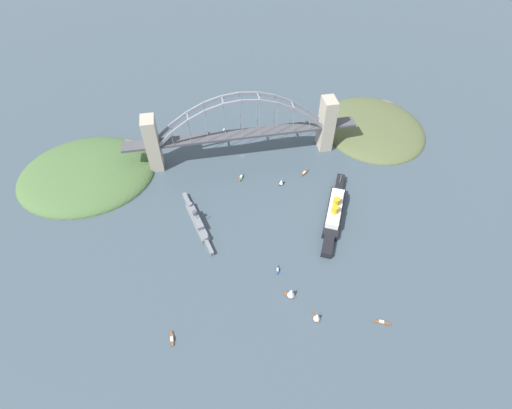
{
  "coord_description": "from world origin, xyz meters",
  "views": [
    {
      "loc": [
        45.8,
        328.48,
        284.29
      ],
      "look_at": [
        0.0,
        80.43,
        8.0
      ],
      "focal_mm": 28.09,
      "sensor_mm": 36.0,
      "label": 1
    }
  ],
  "objects_px": {
    "seaplane_taxiing_near_bridge": "(224,132)",
    "channel_marker_buoy": "(239,178)",
    "small_boat_0": "(291,293)",
    "small_boat_5": "(382,322)",
    "small_boat_6": "(317,317)",
    "ocean_liner": "(334,211)",
    "small_boat_3": "(281,182)",
    "harbor_arch_bridge": "(242,132)",
    "small_boat_4": "(241,177)",
    "small_boat_7": "(305,173)",
    "naval_cruiser": "(197,221)",
    "small_boat_1": "(172,339)",
    "small_boat_2": "(278,270)"
  },
  "relations": [
    {
      "from": "harbor_arch_bridge",
      "to": "channel_marker_buoy",
      "type": "xyz_separation_m",
      "value": [
        9.03,
        34.46,
        -30.19
      ]
    },
    {
      "from": "small_boat_0",
      "to": "small_boat_2",
      "type": "distance_m",
      "value": 25.95
    },
    {
      "from": "small_boat_0",
      "to": "small_boat_5",
      "type": "bearing_deg",
      "value": 150.85
    },
    {
      "from": "harbor_arch_bridge",
      "to": "small_boat_3",
      "type": "xyz_separation_m",
      "value": [
        -31.39,
        50.85,
        -27.73
      ]
    },
    {
      "from": "small_boat_3",
      "to": "small_boat_6",
      "type": "relative_size",
      "value": 0.81
    },
    {
      "from": "small_boat_5",
      "to": "seaplane_taxiing_near_bridge",
      "type": "bearing_deg",
      "value": -70.86
    },
    {
      "from": "small_boat_0",
      "to": "small_boat_4",
      "type": "bearing_deg",
      "value": -82.84
    },
    {
      "from": "small_boat_2",
      "to": "small_boat_6",
      "type": "bearing_deg",
      "value": 112.2
    },
    {
      "from": "small_boat_4",
      "to": "small_boat_6",
      "type": "xyz_separation_m",
      "value": [
        -32.16,
        163.89,
        3.44
      ]
    },
    {
      "from": "small_boat_4",
      "to": "small_boat_7",
      "type": "height_order",
      "value": "small_boat_4"
    },
    {
      "from": "small_boat_4",
      "to": "small_boat_2",
      "type": "bearing_deg",
      "value": 96.17
    },
    {
      "from": "small_boat_7",
      "to": "small_boat_3",
      "type": "bearing_deg",
      "value": 22.99
    },
    {
      "from": "harbor_arch_bridge",
      "to": "small_boat_7",
      "type": "bearing_deg",
      "value": 146.32
    },
    {
      "from": "small_boat_2",
      "to": "small_boat_7",
      "type": "relative_size",
      "value": 0.82
    },
    {
      "from": "small_boat_2",
      "to": "ocean_liner",
      "type": "bearing_deg",
      "value": -142.31
    },
    {
      "from": "small_boat_4",
      "to": "small_boat_6",
      "type": "height_order",
      "value": "small_boat_6"
    },
    {
      "from": "channel_marker_buoy",
      "to": "small_boat_1",
      "type": "bearing_deg",
      "value": 64.89
    },
    {
      "from": "ocean_liner",
      "to": "small_boat_2",
      "type": "height_order",
      "value": "ocean_liner"
    },
    {
      "from": "naval_cruiser",
      "to": "small_boat_2",
      "type": "bearing_deg",
      "value": 134.13
    },
    {
      "from": "small_boat_0",
      "to": "small_boat_1",
      "type": "distance_m",
      "value": 96.53
    },
    {
      "from": "ocean_liner",
      "to": "channel_marker_buoy",
      "type": "bearing_deg",
      "value": -39.35
    },
    {
      "from": "small_boat_3",
      "to": "seaplane_taxiing_near_bridge",
      "type": "bearing_deg",
      "value": -63.79
    },
    {
      "from": "harbor_arch_bridge",
      "to": "small_boat_4",
      "type": "distance_m",
      "value": 46.46
    },
    {
      "from": "harbor_arch_bridge",
      "to": "small_boat_5",
      "type": "relative_size",
      "value": 20.57
    },
    {
      "from": "small_boat_0",
      "to": "small_boat_5",
      "type": "relative_size",
      "value": 0.94
    },
    {
      "from": "naval_cruiser",
      "to": "small_boat_3",
      "type": "relative_size",
      "value": 10.24
    },
    {
      "from": "small_boat_4",
      "to": "harbor_arch_bridge",
      "type": "bearing_deg",
      "value": -101.57
    },
    {
      "from": "small_boat_1",
      "to": "small_boat_2",
      "type": "height_order",
      "value": "small_boat_2"
    },
    {
      "from": "harbor_arch_bridge",
      "to": "small_boat_5",
      "type": "height_order",
      "value": "harbor_arch_bridge"
    },
    {
      "from": "seaplane_taxiing_near_bridge",
      "to": "channel_marker_buoy",
      "type": "height_order",
      "value": "seaplane_taxiing_near_bridge"
    },
    {
      "from": "harbor_arch_bridge",
      "to": "small_boat_1",
      "type": "xyz_separation_m",
      "value": [
        83.92,
        194.23,
        -30.46
      ]
    },
    {
      "from": "small_boat_5",
      "to": "small_boat_7",
      "type": "relative_size",
      "value": 1.15
    },
    {
      "from": "naval_cruiser",
      "to": "small_boat_3",
      "type": "height_order",
      "value": "naval_cruiser"
    },
    {
      "from": "naval_cruiser",
      "to": "seaplane_taxiing_near_bridge",
      "type": "bearing_deg",
      "value": -108.09
    },
    {
      "from": "small_boat_0",
      "to": "small_boat_6",
      "type": "bearing_deg",
      "value": 122.1
    },
    {
      "from": "small_boat_1",
      "to": "naval_cruiser",
      "type": "bearing_deg",
      "value": -104.46
    },
    {
      "from": "naval_cruiser",
      "to": "small_boat_4",
      "type": "distance_m",
      "value": 71.71
    },
    {
      "from": "small_boat_3",
      "to": "small_boat_5",
      "type": "xyz_separation_m",
      "value": [
        -41.82,
        159.27,
        -2.7
      ]
    },
    {
      "from": "small_boat_3",
      "to": "small_boat_4",
      "type": "height_order",
      "value": "small_boat_3"
    },
    {
      "from": "small_boat_3",
      "to": "small_boat_7",
      "type": "xyz_separation_m",
      "value": [
        -27.45,
        -11.64,
        -2.73
      ]
    },
    {
      "from": "small_boat_0",
      "to": "ocean_liner",
      "type": "bearing_deg",
      "value": -128.49
    },
    {
      "from": "small_boat_5",
      "to": "harbor_arch_bridge",
      "type": "bearing_deg",
      "value": -70.79
    },
    {
      "from": "seaplane_taxiing_near_bridge",
      "to": "small_boat_6",
      "type": "height_order",
      "value": "small_boat_6"
    },
    {
      "from": "small_boat_5",
      "to": "small_boat_6",
      "type": "bearing_deg",
      "value": -13.81
    },
    {
      "from": "small_boat_2",
      "to": "channel_marker_buoy",
      "type": "distance_m",
      "value": 116.56
    },
    {
      "from": "small_boat_3",
      "to": "harbor_arch_bridge",
      "type": "bearing_deg",
      "value": -58.31
    },
    {
      "from": "small_boat_6",
      "to": "ocean_liner",
      "type": "bearing_deg",
      "value": -114.79
    },
    {
      "from": "harbor_arch_bridge",
      "to": "small_boat_0",
      "type": "xyz_separation_m",
      "value": [
        -10.63,
        175.21,
        -26.2
      ]
    },
    {
      "from": "ocean_liner",
      "to": "small_boat_4",
      "type": "distance_m",
      "value": 101.62
    },
    {
      "from": "channel_marker_buoy",
      "to": "small_boat_6",
      "type": "bearing_deg",
      "value": 101.77
    }
  ]
}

